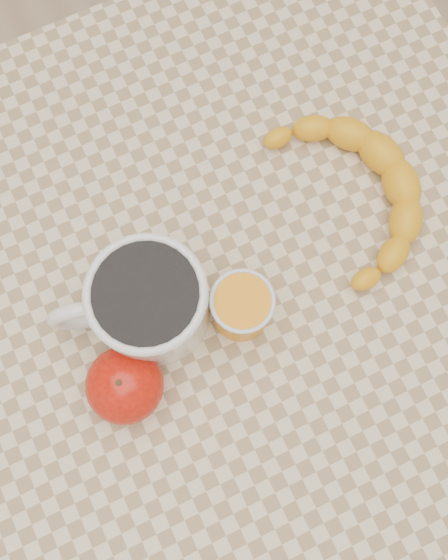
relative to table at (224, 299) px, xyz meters
name	(u,v)px	position (x,y,z in m)	size (l,w,h in m)	color
ground	(224,355)	(0.00, 0.00, -0.66)	(3.00, 3.00, 0.00)	tan
table	(224,299)	(0.00, 0.00, 0.00)	(0.80, 0.80, 0.75)	beige
coffee_mug	(147,302)	(-0.09, 0.01, 0.14)	(0.18, 0.15, 0.11)	white
orange_juice_glass	(241,307)	(0.00, -0.04, 0.13)	(0.07, 0.07, 0.08)	orange
apple	(125,385)	(-0.14, -0.06, 0.12)	(0.10, 0.10, 0.08)	#9C0A05
banana	(354,194)	(0.18, 0.03, 0.11)	(0.21, 0.28, 0.04)	#F3A815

